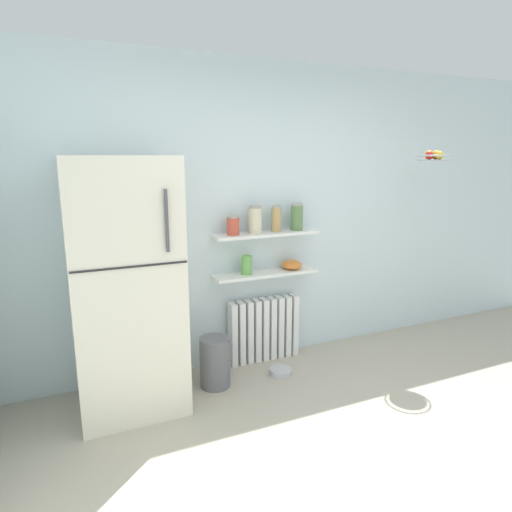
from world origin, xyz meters
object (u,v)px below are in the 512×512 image
trash_bin (215,362)px  pet_food_bowl (281,371)px  storage_jar_2 (276,219)px  shelf_bowl (292,265)px  refrigerator (125,287)px  vase (246,265)px  radiator (264,329)px  hanging_fruit_basket (433,156)px  storage_jar_0 (233,225)px  storage_jar_1 (255,220)px  storage_jar_3 (297,217)px

trash_bin → pet_food_bowl: (0.57, -0.05, -0.18)m
storage_jar_2 → trash_bin: 1.30m
shelf_bowl → refrigerator: bearing=-170.7°
refrigerator → vase: refrigerator is taller
radiator → hanging_fruit_basket: size_ratio=1.93×
storage_jar_0 → storage_jar_1: storage_jar_1 is taller
storage_jar_3 → hanging_fruit_basket: size_ratio=0.69×
storage_jar_0 → vase: 0.37m
hanging_fruit_basket → storage_jar_2: bearing=166.0°
vase → pet_food_bowl: 0.95m
storage_jar_0 → trash_bin: 1.12m
pet_food_bowl → hanging_fruit_basket: size_ratio=0.56×
vase → trash_bin: size_ratio=0.40×
shelf_bowl → hanging_fruit_basket: (1.22, -0.34, 0.95)m
radiator → shelf_bowl: bearing=-6.7°
refrigerator → pet_food_bowl: 1.51m
storage_jar_2 → hanging_fruit_basket: (1.38, -0.34, 0.53)m
shelf_bowl → storage_jar_1: bearing=180.0°
storage_jar_3 → hanging_fruit_basket: bearing=-16.3°
storage_jar_1 → trash_bin: storage_jar_1 is taller
radiator → trash_bin: bearing=-153.1°
radiator → trash_bin: (-0.57, -0.29, -0.08)m
refrigerator → radiator: refrigerator is taller
pet_food_bowl → shelf_bowl: bearing=50.0°
storage_jar_3 → pet_food_bowl: size_ratio=1.24×
refrigerator → shelf_bowl: size_ratio=9.86×
refrigerator → storage_jar_1: 1.21m
storage_jar_2 → trash_bin: storage_jar_2 is taller
vase → storage_jar_1: bearing=0.0°
pet_food_bowl → storage_jar_1: bearing=108.6°
shelf_bowl → trash_bin: shelf_bowl is taller
refrigerator → storage_jar_3: bearing=9.1°
storage_jar_0 → pet_food_bowl: 1.30m
pet_food_bowl → storage_jar_0: bearing=134.9°
hanging_fruit_basket → shelf_bowl: bearing=164.3°
hanging_fruit_basket → storage_jar_0: bearing=169.0°
storage_jar_2 → shelf_bowl: size_ratio=1.22×
storage_jar_1 → hanging_fruit_basket: size_ratio=0.69×
refrigerator → storage_jar_1: size_ratio=7.78×
refrigerator → storage_jar_0: 1.01m
storage_jar_1 → shelf_bowl: size_ratio=1.27×
storage_jar_1 → pet_food_bowl: (0.10, -0.30, -1.27)m
storage_jar_0 → storage_jar_1: bearing=0.0°
vase → shelf_bowl: vase is taller
radiator → pet_food_bowl: size_ratio=3.45×
storage_jar_3 → trash_bin: size_ratio=0.58×
storage_jar_0 → vase: (0.12, 0.00, -0.35)m
refrigerator → radiator: size_ratio=2.77×
vase → hanging_fruit_basket: size_ratio=0.49×
trash_bin → hanging_fruit_basket: hanging_fruit_basket is taller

